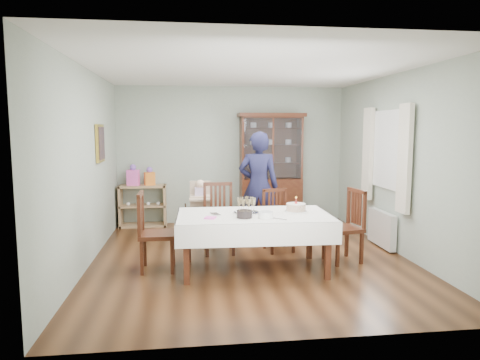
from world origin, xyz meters
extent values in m
plane|color=#593319|center=(0.00, 0.00, 0.00)|extent=(5.00, 5.00, 0.00)
plane|color=#9EAA99|center=(0.00, 2.50, 1.35)|extent=(4.50, 0.00, 4.50)
plane|color=#9EAA99|center=(-2.25, 0.00, 1.35)|extent=(0.00, 5.00, 5.00)
plane|color=#9EAA99|center=(2.25, 0.00, 1.35)|extent=(0.00, 5.00, 5.00)
plane|color=white|center=(0.00, 0.00, 2.70)|extent=(5.00, 5.00, 0.00)
cube|color=#4C2713|center=(-0.04, -0.57, 0.72)|extent=(1.93, 1.10, 0.06)
cube|color=silver|center=(-0.04, -0.57, 0.76)|extent=(2.03, 1.21, 0.01)
cube|color=#4C2713|center=(0.75, 2.26, 0.45)|extent=(1.20, 0.45, 0.90)
cube|color=white|center=(0.75, 2.07, 1.50)|extent=(1.12, 0.01, 1.16)
cube|color=#4C2713|center=(0.75, 2.26, 2.14)|extent=(1.30, 0.48, 0.07)
cube|color=tan|center=(-1.75, 2.28, 0.02)|extent=(0.90, 0.38, 0.04)
cube|color=tan|center=(-1.75, 2.28, 0.40)|extent=(0.90, 0.38, 0.03)
cube|color=tan|center=(-1.75, 2.28, 0.78)|extent=(0.90, 0.38, 0.04)
cube|color=tan|center=(-2.17, 2.28, 0.40)|extent=(0.04, 0.38, 0.80)
cube|color=tan|center=(-1.33, 2.28, 0.40)|extent=(0.04, 0.38, 0.80)
cube|color=gold|center=(-2.22, 0.80, 1.65)|extent=(0.04, 0.48, 0.58)
cube|color=white|center=(2.22, 0.30, 1.55)|extent=(0.04, 1.02, 1.22)
cube|color=silver|center=(2.16, -0.32, 1.45)|extent=(0.07, 0.30, 1.55)
cube|color=silver|center=(2.16, 0.92, 1.45)|extent=(0.07, 0.30, 1.55)
cube|color=white|center=(2.16, 0.30, 0.30)|extent=(0.10, 0.80, 0.55)
cube|color=#4C2713|center=(-0.43, 0.31, 0.48)|extent=(0.48, 0.48, 0.05)
cube|color=#4C2713|center=(-0.43, 0.52, 0.77)|extent=(0.45, 0.05, 0.56)
cube|color=#4C2713|center=(0.49, 0.30, 0.43)|extent=(0.48, 0.48, 0.05)
cube|color=#4C2713|center=(0.46, 0.49, 0.69)|extent=(0.40, 0.10, 0.50)
cube|color=#4C2713|center=(-1.29, -0.40, 0.48)|extent=(0.47, 0.47, 0.05)
cube|color=#4C2713|center=(-1.51, -0.40, 0.77)|extent=(0.05, 0.45, 0.55)
cube|color=#4C2713|center=(1.27, -0.34, 0.47)|extent=(0.54, 0.54, 0.05)
cube|color=#4C2713|center=(1.48, -0.30, 0.75)|extent=(0.12, 0.44, 0.54)
imported|color=#161632|center=(0.29, 0.97, 0.91)|extent=(0.75, 0.57, 1.83)
cube|color=tan|center=(-0.68, 0.94, 0.67)|extent=(0.35, 0.31, 0.24)
cube|color=tan|center=(-0.68, 0.94, 0.87)|extent=(0.34, 0.07, 0.28)
cube|color=tan|center=(-0.68, 0.94, 0.75)|extent=(0.37, 0.17, 0.03)
cube|color=#BCA3C6|center=(-0.68, 0.94, 0.83)|extent=(0.18, 0.14, 0.18)
sphere|color=beige|center=(-0.68, 0.94, 0.97)|extent=(0.15, 0.15, 0.15)
cylinder|color=silver|center=(-0.13, -0.52, 0.77)|extent=(0.34, 0.34, 0.01)
torus|color=silver|center=(-0.13, -0.52, 0.78)|extent=(0.34, 0.34, 0.01)
cylinder|color=white|center=(0.55, -0.49, 0.77)|extent=(0.30, 0.30, 0.02)
cylinder|color=brown|center=(0.55, -0.49, 0.82)|extent=(0.26, 0.26, 0.09)
cylinder|color=silver|center=(0.55, -0.49, 0.87)|extent=(0.26, 0.26, 0.01)
cylinder|color=#F24C4C|center=(0.55, -0.49, 0.92)|extent=(0.01, 0.01, 0.07)
sphere|color=yellow|center=(0.55, -0.49, 0.96)|extent=(0.02, 0.02, 0.02)
cylinder|color=black|center=(-0.19, -0.79, 0.81)|extent=(0.24, 0.24, 0.09)
cylinder|color=white|center=(0.07, -0.84, 0.80)|extent=(0.20, 0.20, 0.08)
cube|color=#FF5DCA|center=(-0.62, -0.78, 0.77)|extent=(0.16, 0.16, 0.02)
cube|color=silver|center=(0.20, -0.91, 0.77)|extent=(0.21, 0.20, 0.01)
cube|color=#FF5DCA|center=(-1.92, 2.26, 0.95)|extent=(0.24, 0.18, 0.30)
sphere|color=#E533B2|center=(-1.92, 2.26, 1.15)|extent=(0.12, 0.12, 0.12)
cube|color=orange|center=(-1.61, 2.26, 0.92)|extent=(0.22, 0.18, 0.25)
sphere|color=#E533B2|center=(-1.61, 2.26, 1.09)|extent=(0.11, 0.11, 0.11)
camera|label=1|loc=(-0.90, -6.01, 1.86)|focal=32.00mm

